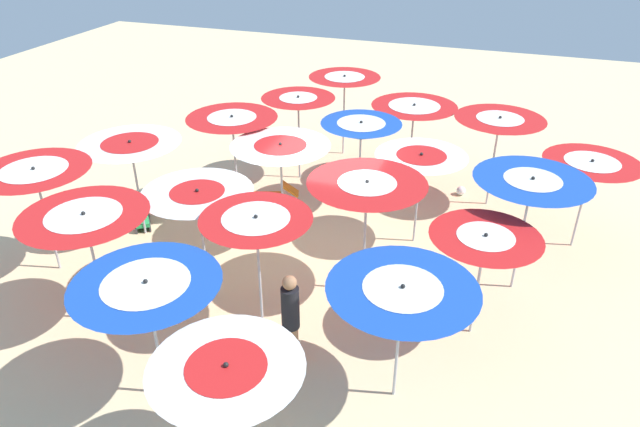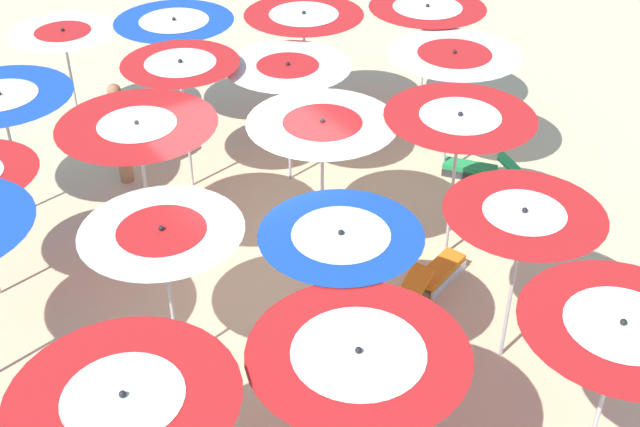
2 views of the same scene
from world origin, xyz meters
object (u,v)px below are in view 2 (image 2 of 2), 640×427
at_px(beach_umbrella_7, 322,132).
at_px(beach_umbrella_19, 64,39).
at_px(beach_umbrella_12, 138,135).
at_px(beach_umbrella_3, 454,64).
at_px(beach_umbrella_10, 126,412).
at_px(beach_umbrella_18, 2,104).
at_px(lounger_1, 356,394).
at_px(beach_umbrella_2, 459,127).
at_px(beach_umbrella_9, 304,24).
at_px(beach_umbrella_6, 341,248).
at_px(beach_umbrella_1, 523,224).
at_px(beach_umbrella_11, 163,243).
at_px(beachgoer_0, 120,131).
at_px(beach_umbrella_0, 620,336).
at_px(lounger_2, 436,272).
at_px(beach_umbrella_5, 358,366).
at_px(beach_umbrella_4, 427,18).
at_px(beach_umbrella_8, 288,76).
at_px(beach_umbrella_13, 181,72).
at_px(beach_umbrella_14, 175,31).
at_px(lounger_0, 476,168).

bearing_deg(beach_umbrella_7, beach_umbrella_19, 106.33).
height_order(beach_umbrella_12, beach_umbrella_19, beach_umbrella_12).
bearing_deg(beach_umbrella_3, beach_umbrella_10, -151.06).
xyz_separation_m(beach_umbrella_18, lounger_1, (2.13, -6.66, -1.79)).
xyz_separation_m(beach_umbrella_2, beach_umbrella_9, (0.42, 4.80, -0.15)).
height_order(beach_umbrella_6, beach_umbrella_10, beach_umbrella_10).
relative_size(beach_umbrella_3, beach_umbrella_18, 1.05).
bearing_deg(beach_umbrella_18, beach_umbrella_1, -58.38).
bearing_deg(beach_umbrella_11, beach_umbrella_12, 73.59).
bearing_deg(lounger_1, beach_umbrella_12, 43.15).
relative_size(lounger_1, beachgoer_0, 0.65).
bearing_deg(beach_umbrella_7, beach_umbrella_10, -142.70).
height_order(beach_umbrella_0, beach_umbrella_10, beach_umbrella_0).
height_order(beach_umbrella_6, lounger_2, beach_umbrella_6).
distance_m(beach_umbrella_2, beach_umbrella_5, 4.79).
bearing_deg(beach_umbrella_5, beach_umbrella_12, 91.18).
xyz_separation_m(lounger_1, lounger_2, (2.41, 1.34, -0.00)).
bearing_deg(beach_umbrella_3, beach_umbrella_19, 134.02).
bearing_deg(beach_umbrella_4, beach_umbrella_10, -144.65).
height_order(beach_umbrella_7, beach_umbrella_9, beach_umbrella_7).
relative_size(lounger_1, lounger_2, 0.86).
bearing_deg(beach_umbrella_8, lounger_1, -112.90).
bearing_deg(beach_umbrella_11, beach_umbrella_18, 97.22).
height_order(beach_umbrella_2, beach_umbrella_3, beach_umbrella_2).
distance_m(beach_umbrella_0, beach_umbrella_13, 8.21).
distance_m(beach_umbrella_18, beachgoer_0, 2.05).
height_order(beach_umbrella_3, beach_umbrella_14, beach_umbrella_3).
relative_size(beach_umbrella_5, lounger_0, 1.78).
height_order(beach_umbrella_14, beach_umbrella_19, beach_umbrella_14).
distance_m(beach_umbrella_11, lounger_0, 6.85).
xyz_separation_m(beach_umbrella_8, beach_umbrella_18, (-4.27, 1.60, -0.02)).
distance_m(beach_umbrella_14, lounger_1, 8.18).
relative_size(beach_umbrella_5, beach_umbrella_11, 1.02).
bearing_deg(beach_umbrella_18, beachgoer_0, -1.70).
bearing_deg(lounger_1, beach_umbrella_14, 20.73).
height_order(beach_umbrella_0, beach_umbrella_3, beach_umbrella_0).
bearing_deg(lounger_0, beach_umbrella_12, 44.92).
bearing_deg(beach_umbrella_8, beach_umbrella_2, -74.72).
xyz_separation_m(beach_umbrella_10, beach_umbrella_18, (0.85, 7.12, -0.13)).
relative_size(beach_umbrella_0, beach_umbrella_8, 1.09).
bearing_deg(beach_umbrella_18, beach_umbrella_19, 51.37).
height_order(beach_umbrella_4, beach_umbrella_8, beach_umbrella_4).
height_order(beach_umbrella_6, beach_umbrella_19, beach_umbrella_6).
height_order(beach_umbrella_0, beach_umbrella_11, beach_umbrella_0).
distance_m(beach_umbrella_1, beach_umbrella_7, 3.27).
distance_m(beach_umbrella_11, beach_umbrella_12, 2.27).
height_order(beach_umbrella_3, beachgoer_0, beach_umbrella_3).
bearing_deg(beach_umbrella_7, beachgoer_0, 114.26).
xyz_separation_m(beach_umbrella_3, beach_umbrella_6, (-4.39, -3.07, -0.12)).
xyz_separation_m(beach_umbrella_8, lounger_1, (-2.14, -5.06, -1.81)).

